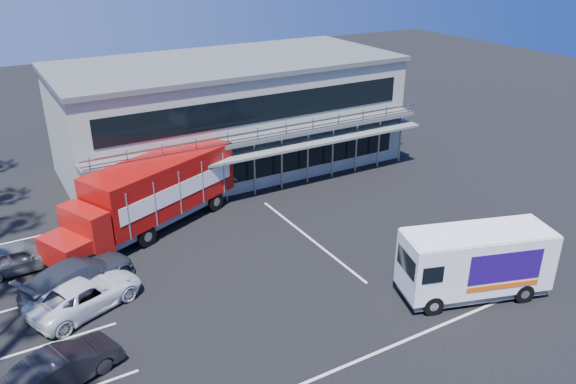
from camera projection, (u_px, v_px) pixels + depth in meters
ground at (307, 275)px, 26.39m from camera, size 120.00×120.00×0.00m
building at (229, 114)px, 38.07m from camera, size 22.40×12.00×7.30m
red_truck at (152, 193)px, 29.85m from camera, size 11.28×6.97×3.78m
white_van at (475, 262)px, 24.24m from camera, size 6.81×4.08×3.15m
parked_car_b at (63, 367)px, 19.65m from camera, size 4.39×2.73×1.37m
parked_car_c at (86, 294)px, 23.73m from camera, size 5.34×3.86×1.35m
parked_car_d at (78, 276)px, 24.89m from camera, size 5.64×4.09×1.52m
parked_car_e at (19, 257)px, 26.49m from camera, size 4.17×1.72×1.42m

